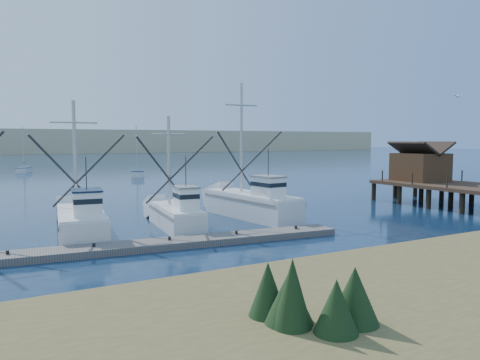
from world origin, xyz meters
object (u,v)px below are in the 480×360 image
sailboat_near (138,173)px  floating_dock (94,250)px  sailboat_far (24,170)px  timber_pier (453,177)px

sailboat_near → floating_dock: bearing=-93.2°
sailboat_far → sailboat_near: bearing=-33.9°
floating_dock → timber_pier: size_ratio=1.42×
timber_pier → sailboat_far: bearing=114.8°
timber_pier → sailboat_near: (-14.62, 46.22, -2.08)m
floating_dock → timber_pier: 31.48m
floating_dock → sailboat_near: (16.68, 48.60, 0.30)m
sailboat_near → sailboat_far: (-15.21, 18.21, 0.01)m
timber_pier → sailboat_near: 48.52m
timber_pier → sailboat_far: sailboat_far is taller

